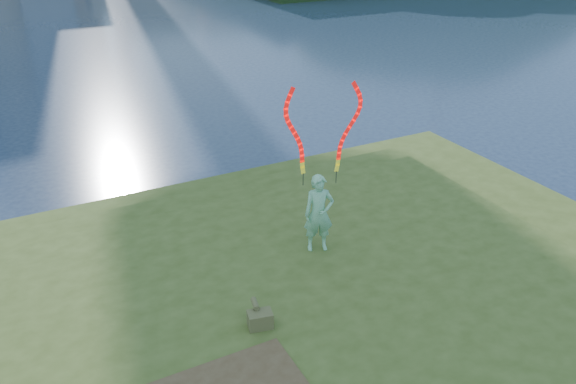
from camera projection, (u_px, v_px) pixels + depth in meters
ground at (267, 311)px, 12.37m from camera, size 320.00×320.00×0.00m
grassy_knoll at (320, 367)px, 10.40m from camera, size 20.00×18.00×0.80m
woman_with_ribbons at (319, 195)px, 12.57m from camera, size 2.04×0.79×4.23m
canvas_bag at (260, 318)px, 10.65m from camera, size 0.52×0.59×0.44m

